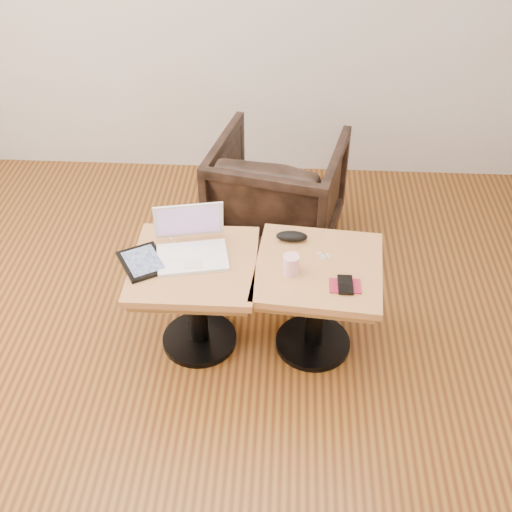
# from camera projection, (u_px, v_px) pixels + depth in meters

# --- Properties ---
(room_shell) EXTENTS (4.52, 4.52, 2.71)m
(room_shell) POSITION_uv_depth(u_px,v_px,m) (141.00, 164.00, 2.16)
(room_shell) COLOR #4F2811
(room_shell) RESTS_ON ground
(side_table_left) EXTENTS (0.59, 0.59, 0.54)m
(side_table_left) POSITION_uv_depth(u_px,v_px,m) (195.00, 283.00, 3.12)
(side_table_left) COLOR black
(side_table_left) RESTS_ON ground
(side_table_right) EXTENTS (0.64, 0.64, 0.54)m
(side_table_right) POSITION_uv_depth(u_px,v_px,m) (317.00, 287.00, 3.10)
(side_table_right) COLOR black
(side_table_right) RESTS_ON ground
(laptop) EXTENTS (0.38, 0.35, 0.23)m
(laptop) POSITION_uv_depth(u_px,v_px,m) (191.00, 245.00, 3.06)
(laptop) COLOR white
(laptop) RESTS_ON side_table_left
(tablet) EXTENTS (0.29, 0.31, 0.02)m
(tablet) POSITION_uv_depth(u_px,v_px,m) (143.00, 262.00, 3.02)
(tablet) COLOR black
(tablet) RESTS_ON side_table_left
(charging_adapter) EXTENTS (0.05, 0.05, 0.02)m
(charging_adapter) POSITION_uv_depth(u_px,v_px,m) (162.00, 229.00, 3.22)
(charging_adapter) COLOR white
(charging_adapter) RESTS_ON side_table_left
(glasses_case) EXTENTS (0.16, 0.07, 0.05)m
(glasses_case) POSITION_uv_depth(u_px,v_px,m) (292.00, 236.00, 3.15)
(glasses_case) COLOR black
(glasses_case) RESTS_ON side_table_right
(striped_cup) EXTENTS (0.09, 0.09, 0.10)m
(striped_cup) POSITION_uv_depth(u_px,v_px,m) (291.00, 265.00, 2.94)
(striped_cup) COLOR pink
(striped_cup) RESTS_ON side_table_right
(earbuds_tangle) EXTENTS (0.07, 0.05, 0.01)m
(earbuds_tangle) POSITION_uv_depth(u_px,v_px,m) (325.00, 256.00, 3.06)
(earbuds_tangle) COLOR white
(earbuds_tangle) RESTS_ON side_table_right
(phone_on_sleeve) EXTENTS (0.14, 0.13, 0.02)m
(phone_on_sleeve) POSITION_uv_depth(u_px,v_px,m) (345.00, 285.00, 2.89)
(phone_on_sleeve) COLOR maroon
(phone_on_sleeve) RESTS_ON side_table_right
(armchair) EXTENTS (0.88, 0.89, 0.68)m
(armchair) POSITION_uv_depth(u_px,v_px,m) (277.00, 192.00, 3.87)
(armchair) COLOR black
(armchair) RESTS_ON ground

